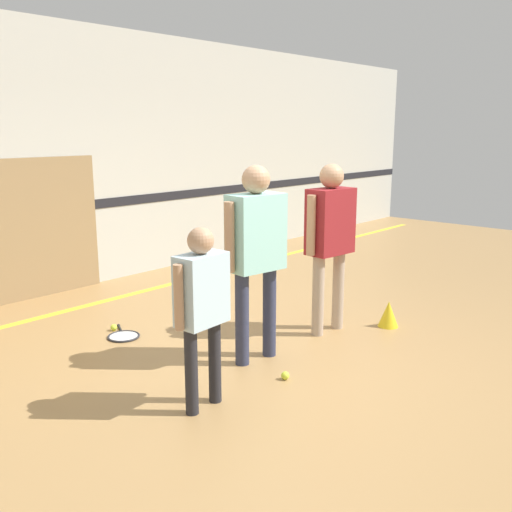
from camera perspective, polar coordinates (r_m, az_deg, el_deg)
The scene contains 10 objects.
ground_plane at distance 5.06m, azimuth 3.07°, elevation -10.22°, with size 16.00×16.00×0.00m, color #A87F4C.
wall_back at distance 7.34m, azimuth -18.53°, elevation 9.12°, with size 16.00×0.07×3.20m.
floor_stripe at distance 6.93m, azimuth -14.28°, elevation -4.21°, with size 14.40×0.10×0.01m.
person_instructor at distance 4.73m, azimuth 0.00°, elevation 1.35°, with size 0.63×0.32×1.68m.
person_student_left at distance 3.96m, azimuth -5.44°, elevation -4.29°, with size 0.50×0.22×1.32m.
person_student_right at distance 5.48m, azimuth 7.42°, elevation 2.59°, with size 0.62×0.30×1.64m.
racket_spare_on_floor at distance 5.69m, azimuth -13.12°, elevation -7.78°, with size 0.42×0.52×0.03m.
tennis_ball_near_instructor at distance 4.66m, azimuth 2.94°, elevation -11.86°, with size 0.07×0.07×0.07m, color #CCE038.
tennis_ball_by_spare_racket at distance 5.87m, azimuth -14.03°, elevation -6.95°, with size 0.07×0.07×0.07m, color #CCE038.
training_cone at distance 5.94m, azimuth 13.11°, elevation -5.66°, with size 0.20×0.20×0.26m.
Camera 1 is at (-3.64, -2.91, 1.96)m, focal length 40.00 mm.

